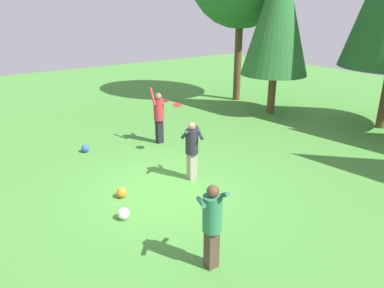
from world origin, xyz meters
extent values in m
plane|color=#478C38|center=(0.00, 0.00, 0.00)|extent=(40.00, 40.00, 0.00)
cube|color=black|center=(-3.02, 1.57, 0.41)|extent=(0.19, 0.22, 0.81)
cylinder|color=#B72D38|center=(-3.02, 1.57, 1.16)|extent=(0.34, 0.34, 0.71)
sphere|color=#8C6647|center=(-3.02, 1.57, 1.62)|extent=(0.23, 0.23, 0.23)
cylinder|color=#B72D38|center=(-3.00, 1.77, 1.47)|extent=(0.61, 0.14, 0.13)
cylinder|color=#B72D38|center=(-3.04, 1.37, 1.64)|extent=(0.39, 0.12, 0.55)
cube|color=gray|center=(-0.11, 0.86, 0.38)|extent=(0.19, 0.22, 0.75)
cylinder|color=#23232D|center=(-0.11, 0.86, 1.08)|extent=(0.34, 0.34, 0.65)
sphere|color=#8C6647|center=(-0.11, 0.86, 1.50)|extent=(0.21, 0.21, 0.21)
cylinder|color=#23232D|center=(-0.18, 0.67, 1.28)|extent=(0.50, 0.25, 0.37)
cylinder|color=#23232D|center=(-0.04, 1.04, 1.32)|extent=(0.55, 0.27, 0.25)
cube|color=#4C382D|center=(2.99, -0.93, 0.38)|extent=(0.19, 0.22, 0.77)
cylinder|color=#2D7551|center=(2.99, -0.93, 1.10)|extent=(0.34, 0.34, 0.67)
sphere|color=brown|center=(2.99, -0.93, 1.53)|extent=(0.22, 0.22, 0.22)
cylinder|color=#2D7551|center=(2.90, -1.11, 1.35)|extent=(0.54, 0.33, 0.24)
cylinder|color=#2D7551|center=(3.08, -0.75, 1.45)|extent=(0.51, 0.31, 0.36)
cylinder|color=red|center=(-1.69, 1.44, 1.64)|extent=(0.28, 0.28, 0.07)
sphere|color=blue|center=(-3.66, -0.83, 0.13)|extent=(0.25, 0.25, 0.25)
sphere|color=white|center=(0.64, -1.53, 0.13)|extent=(0.27, 0.27, 0.27)
sphere|color=orange|center=(-0.27, -1.15, 0.13)|extent=(0.25, 0.25, 0.25)
cylinder|color=brown|center=(-6.06, 7.82, 2.16)|extent=(0.35, 0.35, 4.33)
cylinder|color=brown|center=(-3.38, 7.40, 1.53)|extent=(0.33, 0.33, 3.07)
cone|color=#28662D|center=(-3.38, 7.40, 4.14)|extent=(2.76, 2.76, 4.91)
camera|label=1|loc=(7.17, -4.33, 4.44)|focal=34.09mm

